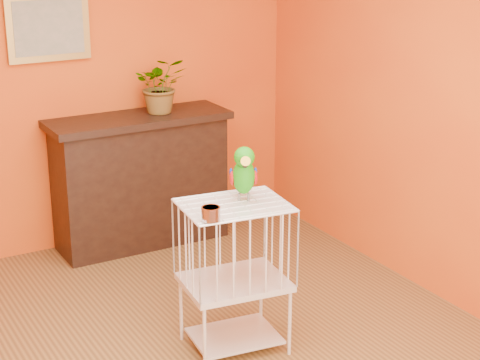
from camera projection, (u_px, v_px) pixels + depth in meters
room_shell at (180, 111)px, 4.10m from camera, size 4.50×4.50×4.50m
console_cabinet at (140, 180)px, 6.36m from camera, size 1.42×0.51×1.06m
potted_plant at (162, 91)px, 6.23m from camera, size 0.52×0.54×0.34m
framed_picture at (48, 27)px, 5.87m from camera, size 0.62×0.04×0.50m
birdcage at (234, 275)px, 4.80m from camera, size 0.66×0.54×0.94m
feed_cup at (211, 214)px, 4.39m from camera, size 0.11×0.11×0.08m
parrot at (244, 173)px, 4.66m from camera, size 0.21×0.30×0.34m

